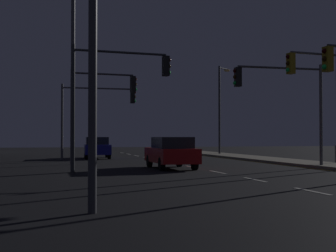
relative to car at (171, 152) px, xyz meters
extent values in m
plane|color=black|center=(1.37, -2.46, -0.82)|extent=(112.00, 112.00, 0.00)
cube|color=silver|center=(1.37, -10.96, -0.82)|extent=(0.14, 2.00, 0.01)
cube|color=silver|center=(1.37, -6.96, -0.82)|extent=(0.14, 2.00, 0.01)
cube|color=silver|center=(1.37, -2.96, -0.82)|extent=(0.14, 2.00, 0.01)
cube|color=silver|center=(1.37, 1.04, -0.82)|extent=(0.14, 2.00, 0.01)
cube|color=silver|center=(1.37, 5.04, -0.82)|extent=(0.14, 2.00, 0.01)
cube|color=silver|center=(1.37, 9.04, -0.82)|extent=(0.14, 2.00, 0.01)
cube|color=silver|center=(1.37, 13.04, -0.82)|extent=(0.14, 2.00, 0.01)
cube|color=silver|center=(1.37, 17.04, -0.82)|extent=(0.14, 2.00, 0.01)
cube|color=silver|center=(1.37, 21.04, -0.82)|extent=(0.14, 2.00, 0.01)
cube|color=silver|center=(1.37, 25.04, -0.82)|extent=(0.14, 2.00, 0.01)
cube|color=gold|center=(6.79, 2.54, -0.82)|extent=(0.14, 53.00, 0.01)
cube|color=#B71414|center=(0.00, 0.07, -0.15)|extent=(1.83, 4.41, 0.70)
cube|color=#1E2328|center=(0.00, -0.18, 0.47)|extent=(1.61, 2.47, 0.55)
cylinder|color=black|center=(-0.80, 1.48, -0.50)|extent=(0.22, 0.64, 0.64)
cylinder|color=black|center=(0.80, 1.47, -0.50)|extent=(0.22, 0.64, 0.64)
cylinder|color=black|center=(-0.80, -1.34, -0.50)|extent=(0.22, 0.64, 0.64)
cylinder|color=black|center=(0.80, -1.34, -0.50)|extent=(0.22, 0.64, 0.64)
cube|color=navy|center=(-2.34, 12.93, -0.15)|extent=(2.08, 4.50, 0.70)
cube|color=#1E2328|center=(-2.32, 13.18, 0.47)|extent=(1.74, 2.55, 0.55)
cylinder|color=black|center=(-1.62, 11.48, -0.50)|extent=(0.26, 0.65, 0.64)
cylinder|color=black|center=(-3.22, 11.57, -0.50)|extent=(0.26, 0.65, 0.64)
cylinder|color=black|center=(-1.46, 14.29, -0.50)|extent=(0.26, 0.65, 0.64)
cylinder|color=black|center=(-3.05, 14.38, -0.50)|extent=(0.26, 0.65, 0.64)
cube|color=olive|center=(4.22, -7.25, 3.68)|extent=(0.32, 0.37, 0.95)
sphere|color=black|center=(4.07, -7.27, 3.98)|extent=(0.20, 0.20, 0.20)
sphere|color=black|center=(4.07, -7.27, 3.68)|extent=(0.20, 0.20, 0.20)
sphere|color=#19D84C|center=(4.07, -7.27, 3.38)|extent=(0.20, 0.20, 0.20)
cylinder|color=#4C4C51|center=(-4.61, 4.84, 1.92)|extent=(0.16, 0.16, 5.49)
cylinder|color=#38383D|center=(-2.82, 5.02, 4.42)|extent=(3.60, 0.46, 0.11)
cube|color=black|center=(-1.02, 5.20, 3.89)|extent=(0.31, 0.37, 0.95)
sphere|color=black|center=(-0.87, 5.21, 4.19)|extent=(0.20, 0.20, 0.20)
sphere|color=black|center=(-0.87, 5.21, 3.89)|extent=(0.20, 0.20, 0.20)
sphere|color=#19D84C|center=(-0.87, 5.21, 3.59)|extent=(0.20, 0.20, 0.20)
cylinder|color=#4C4C51|center=(7.63, -1.14, 1.89)|extent=(0.16, 0.16, 5.15)
cylinder|color=#38383D|center=(5.35, -1.16, 4.22)|extent=(4.55, 0.15, 0.11)
cube|color=black|center=(3.07, -1.18, 3.69)|extent=(0.28, 0.34, 0.95)
sphere|color=black|center=(2.92, -1.18, 3.99)|extent=(0.20, 0.20, 0.20)
sphere|color=black|center=(2.92, -1.18, 3.69)|extent=(0.20, 0.20, 0.20)
sphere|color=#19D84C|center=(2.92, -1.18, 3.39)|extent=(0.20, 0.20, 0.20)
cylinder|color=#2D3033|center=(-4.89, -1.59, 2.03)|extent=(0.16, 0.16, 5.70)
cylinder|color=#2D3033|center=(-2.73, -1.39, 4.62)|extent=(4.33, 0.51, 0.11)
cube|color=black|center=(-0.57, -1.19, 4.10)|extent=(0.31, 0.36, 0.95)
sphere|color=black|center=(-0.42, -1.17, 4.40)|extent=(0.20, 0.20, 0.20)
sphere|color=black|center=(-0.42, -1.17, 4.10)|extent=(0.20, 0.20, 0.20)
sphere|color=#19D84C|center=(-0.42, -1.17, 3.80)|extent=(0.20, 0.20, 0.20)
cylinder|color=#4C4C51|center=(5.98, -3.36, 4.60)|extent=(2.60, 0.41, 0.11)
cube|color=olive|center=(4.69, -3.51, 4.07)|extent=(0.32, 0.37, 0.95)
sphere|color=black|center=(4.53, -3.53, 4.37)|extent=(0.20, 0.20, 0.20)
sphere|color=black|center=(4.53, -3.53, 4.07)|extent=(0.20, 0.20, 0.20)
sphere|color=#19D84C|center=(4.53, -3.53, 3.77)|extent=(0.20, 0.20, 0.20)
cylinder|color=#4C4C51|center=(-4.95, 10.69, 1.78)|extent=(0.16, 0.16, 5.21)
cylinder|color=#4C4C51|center=(-2.51, 10.73, 4.14)|extent=(4.88, 0.18, 0.11)
cube|color=black|center=(-0.07, 10.77, 3.61)|extent=(0.29, 0.34, 0.95)
sphere|color=black|center=(0.08, 10.77, 3.91)|extent=(0.20, 0.20, 0.20)
sphere|color=black|center=(0.08, 10.77, 3.61)|extent=(0.20, 0.20, 0.20)
sphere|color=#19D84C|center=(0.08, 10.77, 3.31)|extent=(0.20, 0.20, 0.20)
cylinder|color=#38383D|center=(8.68, 16.90, 3.14)|extent=(0.18, 0.18, 7.63)
cylinder|color=#4C4C51|center=(9.17, 17.27, 6.80)|extent=(1.04, 0.82, 0.10)
ellipsoid|color=#F9D172|center=(9.65, 17.64, 6.70)|extent=(0.56, 0.36, 0.24)
cylinder|color=#4C4C51|center=(-4.90, -1.39, 3.34)|extent=(0.18, 0.18, 8.32)
cylinder|color=#38383D|center=(-5.15, -13.54, 3.26)|extent=(0.18, 0.18, 8.16)
cylinder|color=#59595E|center=(9.67, 0.76, -0.21)|extent=(0.09, 0.09, 0.95)
camera|label=1|loc=(-6.11, -23.80, 0.74)|focal=52.97mm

